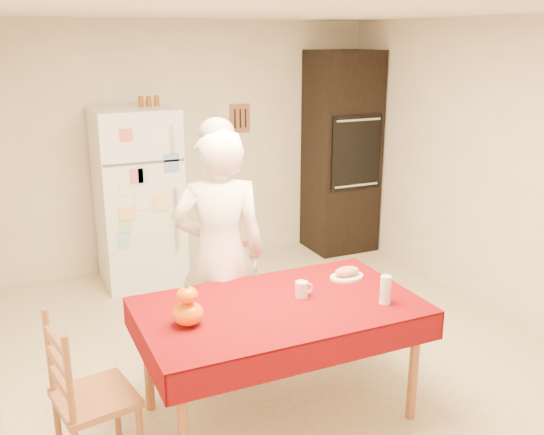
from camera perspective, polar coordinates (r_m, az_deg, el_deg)
floor at (r=4.79m, az=1.04°, el=-12.38°), size 4.50×4.50×0.00m
room_shell at (r=4.26m, az=1.14°, el=7.12°), size 4.02×4.52×2.51m
refrigerator at (r=5.97m, az=-12.46°, el=1.89°), size 0.75×0.74×1.70m
oven_cabinet at (r=6.78m, az=6.55°, el=6.08°), size 0.70×0.62×2.20m
dining_table at (r=3.75m, az=0.70°, el=-9.13°), size 1.70×1.00×0.76m
chair_far at (r=4.56m, az=-3.73°, el=-6.90°), size 0.51×0.50×0.95m
chair_left at (r=3.50m, az=-17.39°, el=-15.43°), size 0.47×0.48×0.95m
seated_woman at (r=4.18m, az=-4.93°, el=-3.58°), size 0.73×0.57×1.77m
coffee_mug at (r=3.81m, az=2.79°, el=-6.78°), size 0.08×0.08×0.10m
pumpkin_lower at (r=3.48m, az=-7.92°, el=-8.95°), size 0.18×0.18×0.13m
pumpkin_upper at (r=3.44m, az=-8.00°, el=-7.25°), size 0.12×0.12×0.09m
wine_glass at (r=3.77m, az=10.63°, el=-6.70°), size 0.07×0.07×0.18m
bread_plate at (r=4.14m, az=7.05°, el=-5.57°), size 0.24×0.24×0.02m
bread_loaf at (r=4.12m, az=7.07°, el=-5.04°), size 0.18×0.10×0.06m
spice_jar_left at (r=5.88m, az=-12.22°, el=10.62°), size 0.05×0.05×0.10m
spice_jar_mid at (r=5.89m, az=-11.52°, el=10.68°), size 0.05×0.05×0.10m
spice_jar_right at (r=5.91m, az=-10.81°, el=10.73°), size 0.05×0.05×0.10m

